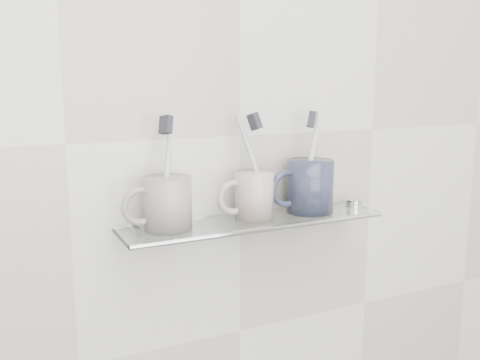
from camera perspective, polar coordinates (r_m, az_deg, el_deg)
wall_back at (r=1.02m, az=-0.03°, el=4.74°), size 2.50×0.00×2.50m
shelf_glass at (r=1.00m, az=1.53°, el=-4.44°), size 0.50×0.12×0.01m
shelf_rail at (r=0.95m, az=3.10°, el=-5.23°), size 0.50×0.01×0.01m
bracket_left at (r=0.97m, az=-10.95°, el=-5.75°), size 0.02×0.03×0.02m
bracket_right at (r=1.14m, az=9.81°, el=-3.18°), size 0.02×0.03×0.02m
mug_left at (r=0.93m, az=-7.71°, el=-2.48°), size 0.10×0.10×0.09m
mug_left_handle at (r=0.91m, az=-10.54°, el=-2.75°), size 0.07×0.01×0.07m
toothbrush_left at (r=0.91m, az=-7.80°, el=0.86°), size 0.05×0.06×0.18m
bristles_left at (r=0.91m, az=-7.92°, el=5.86°), size 0.02×0.03×0.04m
mug_center at (r=0.99m, az=1.52°, el=-1.63°), size 0.09×0.09×0.09m
mug_center_handle at (r=0.97m, az=-0.69°, el=-1.86°), size 0.07×0.01×0.07m
toothbrush_center at (r=0.98m, az=1.54°, el=1.59°), size 0.06×0.05×0.18m
bristles_center at (r=0.97m, az=1.56°, el=6.26°), size 0.02×0.03×0.04m
mug_right at (r=1.05m, az=7.47°, el=-0.65°), size 0.09×0.09×0.10m
mug_right_handle at (r=1.02m, az=5.05°, el=-0.90°), size 0.07×0.01×0.07m
toothbrush_right at (r=1.04m, az=7.54°, el=2.03°), size 0.06×0.02×0.19m
bristles_right at (r=1.03m, az=7.64°, el=6.43°), size 0.03×0.03×0.03m
chrome_cap at (r=1.12m, az=12.06°, el=-2.38°), size 0.04×0.04×0.01m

